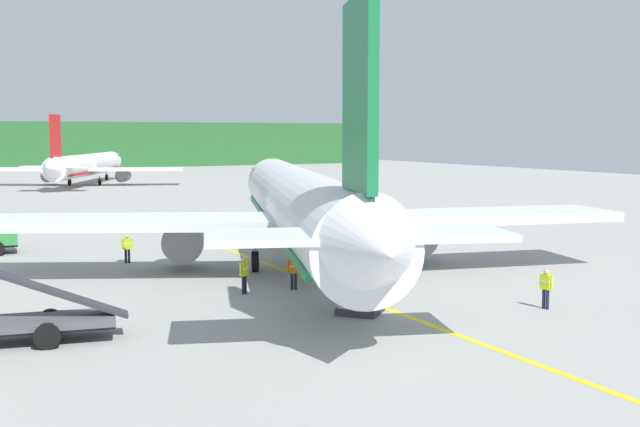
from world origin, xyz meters
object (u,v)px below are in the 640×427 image
crew_loader_right (294,270)px  crew_marshaller (244,272)px  airliner_far_taxiway (86,166)px  crew_supervisor (127,247)px  cargo_container_near (360,292)px  airliner_foreground (301,206)px  crew_loader_left (546,286)px

crew_loader_right → crew_marshaller: bearing=175.3°
airliner_far_taxiway → crew_supervisor: bearing=-99.1°
airliner_far_taxiway → cargo_container_near: 85.22m
airliner_foreground → crew_supervisor: size_ratio=24.90×
cargo_container_near → airliner_far_taxiway: bearing=86.3°
crew_loader_right → crew_loader_left: bearing=-48.4°
airliner_foreground → crew_loader_right: airliner_foreground is taller
crew_loader_right → crew_supervisor: bearing=114.8°
cargo_container_near → crew_marshaller: bearing=115.7°
airliner_foreground → crew_supervisor: bearing=144.3°
airliner_foreground → crew_loader_right: 6.52m
crew_supervisor → airliner_far_taxiway: bearing=80.9°
crew_marshaller → crew_loader_left: 13.34m
airliner_far_taxiway → crew_supervisor: 69.29m
crew_marshaller → crew_loader_right: crew_marshaller is taller
cargo_container_near → crew_loader_right: bearing=93.5°
airliner_far_taxiway → crew_marshaller: airliner_far_taxiway is taller
crew_marshaller → cargo_container_near: bearing=-64.3°
airliner_far_taxiway → crew_loader_right: 79.71m
airliner_foreground → crew_loader_left: size_ratio=23.88×
airliner_far_taxiway → cargo_container_near: (-5.55, -85.02, -1.86)m
crew_marshaller → crew_loader_right: size_ratio=1.07×
cargo_container_near → crew_supervisor: 17.50m
cargo_container_near → crew_loader_left: (7.28, -3.02, 0.09)m
airliner_far_taxiway → crew_loader_right: size_ratio=19.71×
cargo_container_near → crew_marshaller: cargo_container_near is taller
crew_loader_right → crew_supervisor: 12.21m
cargo_container_near → crew_loader_right: (-0.34, 5.55, 0.04)m
airliner_foreground → crew_loader_right: size_ratio=25.16×
crew_marshaller → crew_supervisor: (-2.69, 10.88, -0.06)m
crew_loader_right → airliner_far_taxiway: bearing=85.8°
crew_loader_left → crew_supervisor: size_ratio=1.04×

